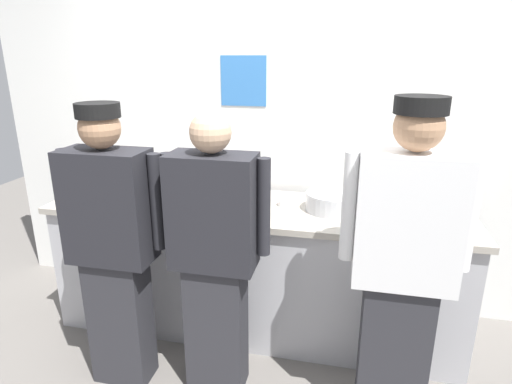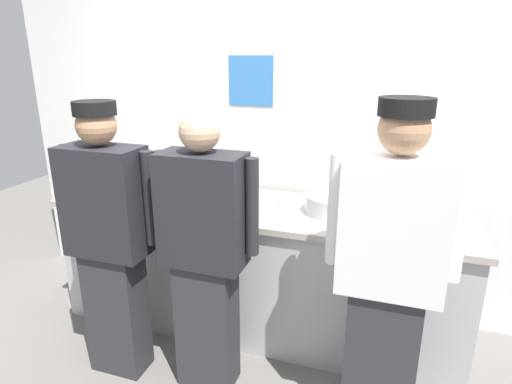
{
  "view_description": "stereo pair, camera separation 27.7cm",
  "coord_description": "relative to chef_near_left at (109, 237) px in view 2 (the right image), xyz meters",
  "views": [
    {
      "loc": [
        0.59,
        -2.23,
        1.87
      ],
      "look_at": [
        0.01,
        0.35,
        1.02
      ],
      "focal_mm": 30.06,
      "sensor_mm": 36.0,
      "label": 1
    },
    {
      "loc": [
        0.85,
        -2.15,
        1.87
      ],
      "look_at": [
        0.01,
        0.35,
        1.02
      ],
      "focal_mm": 30.06,
      "sensor_mm": 36.0,
      "label": 2
    }
  ],
  "objects": [
    {
      "name": "ground_plane",
      "position": [
        0.66,
        0.3,
        -0.87
      ],
      "size": [
        9.0,
        9.0,
        0.0
      ],
      "primitive_type": "plane",
      "color": "slate"
    },
    {
      "name": "wall_back",
      "position": [
        0.66,
        1.17,
        0.51
      ],
      "size": [
        4.32,
        0.11,
        2.77
      ],
      "color": "white",
      "rests_on": "ground"
    },
    {
      "name": "prep_counter",
      "position": [
        0.66,
        0.68,
        -0.42
      ],
      "size": [
        2.75,
        0.72,
        0.91
      ],
      "color": "#B2B2B7",
      "rests_on": "ground"
    },
    {
      "name": "chef_near_left",
      "position": [
        0.0,
        0.0,
        0.0
      ],
      "size": [
        0.6,
        0.24,
        1.64
      ],
      "color": "#2D2D33",
      "rests_on": "ground"
    },
    {
      "name": "chef_center",
      "position": [
        0.57,
        0.06,
        -0.03
      ],
      "size": [
        0.59,
        0.24,
        1.61
      ],
      "color": "#2D2D33",
      "rests_on": "ground"
    },
    {
      "name": "chef_far_right",
      "position": [
        1.53,
        0.03,
        0.03
      ],
      "size": [
        0.61,
        0.24,
        1.7
      ],
      "color": "#2D2D33",
      "rests_on": "ground"
    },
    {
      "name": "plate_stack_front",
      "position": [
        1.56,
        0.57,
        0.06
      ],
      "size": [
        0.25,
        0.25,
        0.06
      ],
      "color": "white",
      "rests_on": "prep_counter"
    },
    {
      "name": "plate_stack_rear",
      "position": [
        -0.12,
        0.54,
        0.08
      ],
      "size": [
        0.21,
        0.21,
        0.1
      ],
      "color": "white",
      "rests_on": "prep_counter"
    },
    {
      "name": "mixing_bowl_steel",
      "position": [
        1.15,
        0.7,
        0.09
      ],
      "size": [
        0.33,
        0.33,
        0.12
      ],
      "primitive_type": "cylinder",
      "color": "#B7BABF",
      "rests_on": "prep_counter"
    },
    {
      "name": "sheet_tray",
      "position": [
        0.25,
        0.68,
        0.05
      ],
      "size": [
        0.56,
        0.39,
        0.02
      ],
      "primitive_type": "cube",
      "rotation": [
        0.0,
        0.0,
        0.19
      ],
      "color": "#B7BABF",
      "rests_on": "prep_counter"
    },
    {
      "name": "squeeze_bottle_primary",
      "position": [
        1.75,
        0.9,
        0.12
      ],
      "size": [
        0.06,
        0.06,
        0.19
      ],
      "color": "red",
      "rests_on": "prep_counter"
    },
    {
      "name": "squeeze_bottle_secondary",
      "position": [
        -0.31,
        0.72,
        0.13
      ],
      "size": [
        0.06,
        0.06,
        0.19
      ],
      "color": "orange",
      "rests_on": "prep_counter"
    },
    {
      "name": "squeeze_bottle_spare",
      "position": [
        0.57,
        0.8,
        0.12
      ],
      "size": [
        0.06,
        0.06,
        0.19
      ],
      "color": "red",
      "rests_on": "prep_counter"
    },
    {
      "name": "ramekin_green_sauce",
      "position": [
        -0.46,
        0.64,
        0.06
      ],
      "size": [
        0.1,
        0.1,
        0.05
      ],
      "color": "white",
      "rests_on": "prep_counter"
    },
    {
      "name": "ramekin_yellow_sauce",
      "position": [
        0.84,
        0.72,
        0.06
      ],
      "size": [
        0.09,
        0.09,
        0.04
      ],
      "color": "white",
      "rests_on": "prep_counter"
    },
    {
      "name": "ramekin_orange_sauce",
      "position": [
        -0.22,
        0.82,
        0.06
      ],
      "size": [
        0.1,
        0.1,
        0.05
      ],
      "color": "white",
      "rests_on": "prep_counter"
    }
  ]
}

